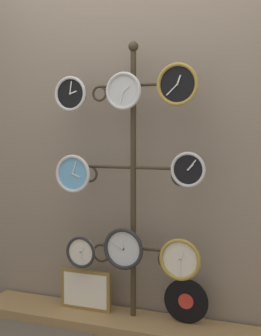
% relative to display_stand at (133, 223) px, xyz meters
% --- Properties ---
extents(shop_wall, '(4.40, 0.04, 2.80)m').
position_rel_display_stand_xyz_m(shop_wall, '(0.00, 0.16, 0.72)').
color(shop_wall, gray).
rests_on(shop_wall, ground_plane).
extents(low_shelf, '(2.20, 0.36, 0.06)m').
position_rel_display_stand_xyz_m(low_shelf, '(0.00, -0.06, -0.65)').
color(low_shelf, '#9E7A4C').
rests_on(low_shelf, ground_plane).
extents(display_stand, '(0.75, 0.33, 1.86)m').
position_rel_display_stand_xyz_m(display_stand, '(0.00, 0.00, 0.00)').
color(display_stand, '#382D1E').
rests_on(display_stand, ground_plane).
extents(clock_top_left, '(0.23, 0.04, 0.23)m').
position_rel_display_stand_xyz_m(clock_top_left, '(-0.42, -0.08, 0.85)').
color(clock_top_left, black).
extents(clock_top_center, '(0.24, 0.04, 0.24)m').
position_rel_display_stand_xyz_m(clock_top_center, '(-0.03, -0.08, 0.86)').
color(clock_top_center, silver).
extents(clock_top_right, '(0.26, 0.04, 0.26)m').
position_rel_display_stand_xyz_m(clock_top_right, '(0.33, -0.11, 0.88)').
color(clock_top_right, black).
extents(clock_middle_left, '(0.25, 0.04, 0.25)m').
position_rel_display_stand_xyz_m(clock_middle_left, '(-0.38, -0.11, 0.32)').
color(clock_middle_left, '#60A8DB').
extents(clock_middle_right, '(0.22, 0.04, 0.22)m').
position_rel_display_stand_xyz_m(clock_middle_right, '(0.39, -0.09, 0.37)').
color(clock_middle_right, black).
extents(clock_bottom_left, '(0.22, 0.04, 0.22)m').
position_rel_display_stand_xyz_m(clock_bottom_left, '(-0.35, -0.08, -0.21)').
color(clock_bottom_left, silver).
extents(clock_bottom_center, '(0.27, 0.04, 0.27)m').
position_rel_display_stand_xyz_m(clock_bottom_center, '(-0.03, -0.09, -0.16)').
color(clock_bottom_center, silver).
extents(clock_bottom_right, '(0.26, 0.04, 0.26)m').
position_rel_display_stand_xyz_m(clock_bottom_right, '(0.35, -0.09, -0.19)').
color(clock_bottom_right, silver).
extents(vinyl_record, '(0.29, 0.01, 0.29)m').
position_rel_display_stand_xyz_m(vinyl_record, '(0.36, -0.00, -0.48)').
color(vinyl_record, black).
rests_on(vinyl_record, low_shelf).
extents(picture_frame, '(0.37, 0.02, 0.28)m').
position_rel_display_stand_xyz_m(picture_frame, '(-0.34, -0.02, -0.49)').
color(picture_frame, olive).
rests_on(picture_frame, low_shelf).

